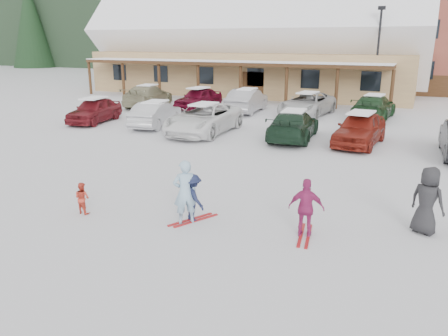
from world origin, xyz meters
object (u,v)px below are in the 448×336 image
at_px(parked_car_4, 360,129).
at_px(parked_car_7, 148,96).
at_px(bystander_dark, 427,201).
at_px(parked_car_0, 95,110).
at_px(toddler_red, 82,198).
at_px(parked_car_1, 156,114).
at_px(parked_car_8, 198,98).
at_px(lamp_post, 378,52).
at_px(child_navy, 193,198).
at_px(adult_skier, 185,192).
at_px(child_magenta, 306,208).
at_px(parked_car_3, 293,125).
at_px(parked_car_11, 374,107).
at_px(day_lodge, 252,48).
at_px(parked_car_10, 307,104).
at_px(parked_car_9, 247,101).
at_px(parked_car_2, 204,119).

height_order(parked_car_4, parked_car_7, parked_car_7).
relative_size(bystander_dark, parked_car_4, 0.39).
xyz_separation_m(bystander_dark, parked_car_0, (-17.69, 8.87, -0.14)).
relative_size(toddler_red, parked_car_1, 0.21).
bearing_deg(parked_car_8, bystander_dark, -41.31).
bearing_deg(parked_car_1, lamp_post, -136.33).
xyz_separation_m(toddler_red, parked_car_4, (5.85, 11.70, 0.30)).
bearing_deg(parked_car_0, parked_car_1, -4.04).
bearing_deg(parked_car_1, child_navy, 118.17).
bearing_deg(adult_skier, child_navy, -161.66).
relative_size(child_magenta, parked_car_7, 0.28).
xyz_separation_m(lamp_post, parked_car_3, (-2.32, -13.18, -3.16)).
relative_size(parked_car_1, parked_car_11, 0.84).
bearing_deg(day_lodge, parked_car_4, -56.01).
distance_m(lamp_post, adult_skier, 24.47).
bearing_deg(child_magenta, parked_car_8, -64.28).
relative_size(adult_skier, parked_car_11, 0.34).
distance_m(lamp_post, parked_car_1, 16.89).
height_order(parked_car_1, parked_car_8, parked_car_8).
xyz_separation_m(toddler_red, parked_car_7, (-9.78, 17.97, 0.32)).
height_order(lamp_post, parked_car_7, lamp_post).
relative_size(lamp_post, parked_car_3, 1.43).
height_order(toddler_red, child_magenta, child_magenta).
xyz_separation_m(day_lodge, parked_car_10, (7.85, -10.77, -3.21)).
bearing_deg(child_magenta, parked_car_10, -84.99).
bearing_deg(parked_car_8, parked_car_3, -32.00).
bearing_deg(bystander_dark, parked_car_9, -28.26).
relative_size(bystander_dark, parked_car_10, 0.32).
xyz_separation_m(child_navy, parked_car_3, (-0.26, 10.80, 0.05)).
bearing_deg(parked_car_2, child_navy, -65.25).
bearing_deg(parked_car_7, lamp_post, -165.22).
relative_size(toddler_red, bystander_dark, 0.52).
bearing_deg(toddler_red, parked_car_7, -57.74).
bearing_deg(parked_car_1, toddler_red, 104.98).
relative_size(toddler_red, parked_car_3, 0.19).
xyz_separation_m(parked_car_3, parked_car_4, (3.08, 0.12, 0.05)).
height_order(day_lodge, parked_car_8, day_lodge).
xyz_separation_m(adult_skier, parked_car_3, (-0.14, 11.00, -0.16)).
bearing_deg(bystander_dark, parked_car_4, -45.85).
distance_m(toddler_red, parked_car_0, 14.49).
bearing_deg(parked_car_1, parked_car_11, -153.61).
relative_size(lamp_post, parked_car_4, 1.57).
bearing_deg(parked_car_0, child_magenta, -43.25).
relative_size(day_lodge, parked_car_10, 5.53).
relative_size(parked_car_4, parked_car_11, 0.87).
bearing_deg(parked_car_8, toddler_red, -65.75).
relative_size(child_magenta, parked_car_8, 0.34).
relative_size(child_navy, parked_car_1, 0.31).
relative_size(toddler_red, parked_car_2, 0.16).
distance_m(day_lodge, parked_car_8, 11.47).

